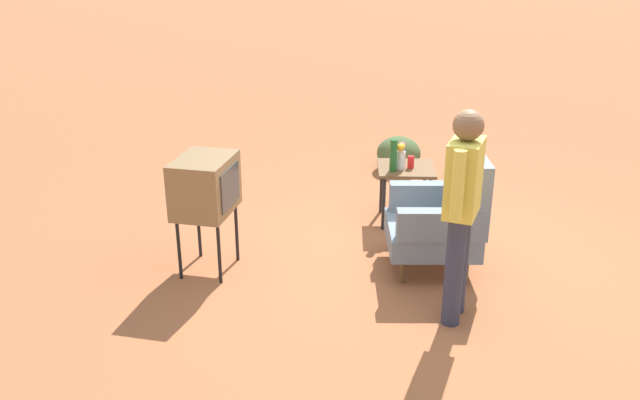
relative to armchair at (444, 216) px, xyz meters
The scene contains 10 objects.
ground_plane 0.50m from the armchair, 86.21° to the right, with size 60.00×60.00×0.00m, color #A05B38.
armchair is the anchor object (origin of this frame).
side_table 1.07m from the armchair, 166.52° to the right, with size 0.56×0.56×0.58m.
tv_on_stand 2.06m from the armchair, 87.12° to the right, with size 0.67×0.54×1.03m.
person_standing 0.93m from the armchair, ahead, with size 0.54×0.33×1.64m.
soda_can_blue 1.23m from the armchair, 166.56° to the right, with size 0.07×0.07×0.12m, color blue.
soda_can_red 1.05m from the armchair, 168.58° to the right, with size 0.07×0.07×0.12m, color red.
bottle_wine_green 1.03m from the armchair, 157.08° to the right, with size 0.07×0.07×0.32m, color #1E5623.
flower_vase 1.06m from the armchair, 162.59° to the right, with size 0.15×0.10×0.27m.
shrub_mid 2.67m from the armchair, behind, with size 0.54×0.54×0.42m, color #475B33.
Camera 1 is at (5.39, -0.82, 2.79)m, focal length 38.00 mm.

